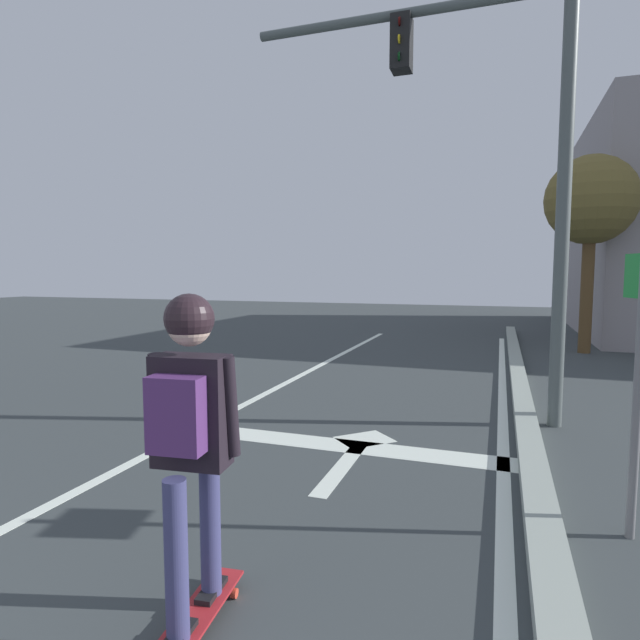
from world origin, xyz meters
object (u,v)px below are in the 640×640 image
Objects in this scene: skateboard at (196,617)px; traffic_signal_mast at (493,124)px; skater at (190,417)px; roadside_tree at (591,202)px.

traffic_signal_mast is at bearing 73.96° from skateboard.
skater is 11.43m from roadside_tree.
traffic_signal_mast is 1.22× the size of roadside_tree.
skateboard is 0.52× the size of skater.
roadside_tree is (1.96, 6.29, -0.21)m from traffic_signal_mast.
traffic_signal_mast is at bearing 74.04° from skater.
traffic_signal_mast is (1.27, 4.45, 2.43)m from skater.
traffic_signal_mast is (1.27, 4.43, 3.47)m from skateboard.
skateboard is 1.04m from skater.
skater is at bearing -83.87° from skateboard.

